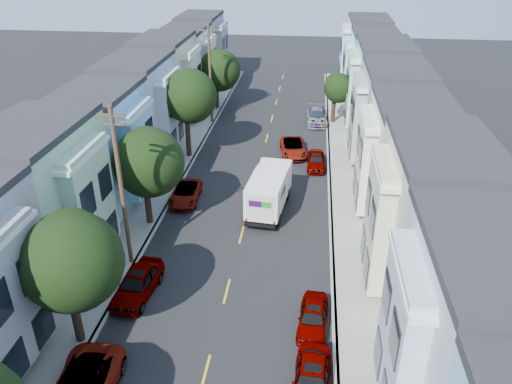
% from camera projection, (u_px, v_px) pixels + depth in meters
% --- Properties ---
extents(ground, '(160.00, 160.00, 0.00)m').
position_uv_depth(ground, '(227.00, 291.00, 28.48)').
color(ground, black).
rests_on(ground, ground).
extents(road_slab, '(12.00, 70.00, 0.02)m').
position_uv_depth(road_slab, '(257.00, 177.00, 41.69)').
color(road_slab, black).
rests_on(road_slab, ground).
extents(curb_left, '(0.30, 70.00, 0.15)m').
position_uv_depth(curb_left, '(186.00, 173.00, 42.27)').
color(curb_left, gray).
rests_on(curb_left, ground).
extents(curb_right, '(0.30, 70.00, 0.15)m').
position_uv_depth(curb_right, '(329.00, 180.00, 41.04)').
color(curb_right, gray).
rests_on(curb_right, ground).
extents(sidewalk_left, '(2.60, 70.00, 0.15)m').
position_uv_depth(sidewalk_left, '(171.00, 172.00, 42.40)').
color(sidewalk_left, gray).
rests_on(sidewalk_left, ground).
extents(sidewalk_right, '(2.60, 70.00, 0.15)m').
position_uv_depth(sidewalk_right, '(345.00, 181.00, 40.91)').
color(sidewalk_right, gray).
rests_on(sidewalk_right, ground).
extents(centerline, '(0.12, 70.00, 0.01)m').
position_uv_depth(centerline, '(257.00, 178.00, 41.69)').
color(centerline, gold).
rests_on(centerline, ground).
extents(townhouse_row_left, '(5.00, 70.00, 8.50)m').
position_uv_depth(townhouse_row_left, '(128.00, 171.00, 42.82)').
color(townhouse_row_left, white).
rests_on(townhouse_row_left, ground).
extents(townhouse_row_right, '(5.00, 70.00, 8.50)m').
position_uv_depth(townhouse_row_right, '(392.00, 184.00, 40.56)').
color(townhouse_row_right, white).
rests_on(townhouse_row_right, ground).
extents(tree_b, '(4.70, 4.70, 7.23)m').
position_uv_depth(tree_b, '(70.00, 262.00, 22.72)').
color(tree_b, black).
rests_on(tree_b, ground).
extents(tree_c, '(4.70, 4.70, 7.07)m').
position_uv_depth(tree_c, '(148.00, 163.00, 32.89)').
color(tree_c, black).
rests_on(tree_c, ground).
extents(tree_d, '(4.70, 4.70, 8.02)m').
position_uv_depth(tree_d, '(189.00, 97.00, 42.95)').
color(tree_d, black).
rests_on(tree_d, ground).
extents(tree_e, '(4.70, 4.70, 6.83)m').
position_uv_depth(tree_e, '(219.00, 71.00, 55.84)').
color(tree_e, black).
rests_on(tree_e, ground).
extents(tree_far_r, '(3.10, 3.10, 5.37)m').
position_uv_depth(tree_far_r, '(338.00, 89.00, 51.91)').
color(tree_far_r, black).
rests_on(tree_far_r, ground).
extents(utility_pole_near, '(1.60, 0.26, 10.00)m').
position_uv_depth(utility_pole_near, '(122.00, 189.00, 28.49)').
color(utility_pole_near, '#42301E').
rests_on(utility_pole_near, ground).
extents(utility_pole_far, '(1.60, 0.26, 10.00)m').
position_uv_depth(utility_pole_far, '(210.00, 75.00, 51.40)').
color(utility_pole_far, '#42301E').
rests_on(utility_pole_far, ground).
extents(fedex_truck, '(2.39, 6.20, 2.97)m').
position_uv_depth(fedex_truck, '(269.00, 190.00, 36.07)').
color(fedex_truck, white).
rests_on(fedex_truck, ground).
extents(lead_sedan, '(2.83, 5.04, 1.33)m').
position_uv_depth(lead_sedan, '(293.00, 148.00, 45.71)').
color(lead_sedan, black).
rests_on(lead_sedan, ground).
extents(parked_left_c, '(2.23, 4.84, 1.52)m').
position_uv_depth(parked_left_c, '(138.00, 284.00, 27.87)').
color(parked_left_c, '#9D9D9D').
rests_on(parked_left_c, ground).
extents(parked_left_d, '(2.26, 4.49, 1.22)m').
position_uv_depth(parked_left_d, '(186.00, 194.00, 37.82)').
color(parked_left_d, '#41160B').
rests_on(parked_left_d, ground).
extents(parked_right_a, '(1.92, 4.44, 1.41)m').
position_uv_depth(parked_right_a, '(312.00, 380.00, 21.95)').
color(parked_right_a, '#505154').
rests_on(parked_right_a, ground).
extents(parked_right_b, '(1.76, 3.96, 1.25)m').
position_uv_depth(parked_right_b, '(313.00, 317.00, 25.63)').
color(parked_right_b, silver).
rests_on(parked_right_b, ground).
extents(parked_right_c, '(1.63, 4.10, 1.32)m').
position_uv_depth(parked_right_c, '(316.00, 161.00, 43.12)').
color(parked_right_c, black).
rests_on(parked_right_c, ground).
extents(parked_right_d, '(2.28, 5.00, 1.47)m').
position_uv_depth(parked_right_d, '(317.00, 116.00, 53.32)').
color(parked_right_d, black).
rests_on(parked_right_d, ground).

